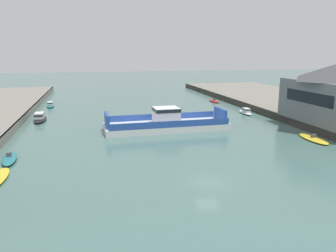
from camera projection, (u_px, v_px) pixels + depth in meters
name	position (u px, v px, depth m)	size (l,w,h in m)	color
ground_plane	(208.00, 182.00, 34.03)	(400.00, 400.00, 0.00)	#476B66
chain_ferry	(166.00, 123.00, 56.74)	(21.26, 7.43, 3.87)	silver
moored_boat_near_left	(9.00, 158.00, 40.61)	(2.36, 6.09, 1.06)	#237075
moored_boat_near_right	(40.00, 118.00, 63.97)	(2.28, 7.57, 1.71)	black
moored_boat_mid_left	(313.00, 139.00, 50.10)	(2.63, 6.86, 0.93)	yellow
moored_boat_far_left	(246.00, 112.00, 71.29)	(2.03, 5.91, 1.32)	white
moored_boat_far_right	(214.00, 101.00, 88.35)	(1.98, 5.40, 0.95)	red
moored_boat_upstream_a	(50.00, 105.00, 80.49)	(2.04, 5.81, 1.29)	#237075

